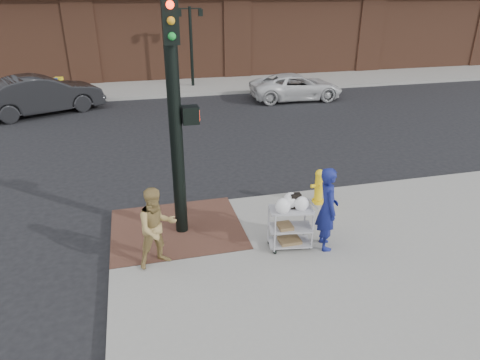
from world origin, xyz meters
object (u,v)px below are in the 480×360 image
object	(u,v)px
pedestrian_tan	(157,228)
utility_cart	(290,224)
traffic_signal_pole	(176,110)
minivan_white	(296,87)
sedan_dark	(41,95)
lamp_post	(191,38)
woman_blue	(327,209)
fire_hydrant	(319,186)

from	to	relation	value
pedestrian_tan	utility_cart	xyz separation A→B (m)	(2.59, -0.05, -0.26)
traffic_signal_pole	minivan_white	bearing A→B (deg)	58.54
sedan_dark	minivan_white	world-z (taller)	sedan_dark
traffic_signal_pole	sedan_dark	xyz separation A→B (m)	(-4.57, 11.60, -2.01)
lamp_post	woman_blue	xyz separation A→B (m)	(0.23, -16.54, -1.61)
lamp_post	pedestrian_tan	distance (m)	16.70
lamp_post	traffic_signal_pole	distance (m)	15.43
minivan_white	fire_hydrant	distance (m)	11.42
woman_blue	minivan_white	distance (m)	13.37
lamp_post	woman_blue	bearing A→B (deg)	-89.21
woman_blue	pedestrian_tan	size ratio (longest dim) A/B	1.09
woman_blue	fire_hydrant	xyz separation A→B (m)	(0.66, 1.83, -0.41)
pedestrian_tan	sedan_dark	size ratio (longest dim) A/B	0.31
pedestrian_tan	minivan_white	bearing A→B (deg)	40.86
lamp_post	traffic_signal_pole	size ratio (longest dim) A/B	0.80
woman_blue	traffic_signal_pole	bearing A→B (deg)	74.22
lamp_post	fire_hydrant	xyz separation A→B (m)	(0.89, -14.71, -2.02)
lamp_post	traffic_signal_pole	xyz separation A→B (m)	(-2.48, -15.23, 0.21)
traffic_signal_pole	sedan_dark	distance (m)	12.63
minivan_white	sedan_dark	bearing A→B (deg)	91.09
pedestrian_tan	sedan_dark	xyz separation A→B (m)	(-3.98, 12.71, -0.11)
pedestrian_tan	fire_hydrant	distance (m)	4.29
sedan_dark	fire_hydrant	size ratio (longest dim) A/B	5.71
traffic_signal_pole	pedestrian_tan	bearing A→B (deg)	-118.01
sedan_dark	fire_hydrant	distance (m)	13.63
lamp_post	utility_cart	bearing A→B (deg)	-91.64
woman_blue	utility_cart	world-z (taller)	woman_blue
lamp_post	traffic_signal_pole	bearing A→B (deg)	-99.24
woman_blue	minivan_white	size ratio (longest dim) A/B	0.39
lamp_post	minivan_white	distance (m)	6.24
traffic_signal_pole	minivan_white	size ratio (longest dim) A/B	1.12
lamp_post	fire_hydrant	world-z (taller)	lamp_post
utility_cart	fire_hydrant	distance (m)	2.16
lamp_post	woman_blue	size ratio (longest dim) A/B	2.33
pedestrian_tan	lamp_post	bearing A→B (deg)	61.40
fire_hydrant	traffic_signal_pole	bearing A→B (deg)	-171.25
pedestrian_tan	fire_hydrant	xyz separation A→B (m)	(3.95, 1.62, -0.34)
sedan_dark	utility_cart	bearing A→B (deg)	-176.90
sedan_dark	woman_blue	bearing A→B (deg)	-174.77
lamp_post	pedestrian_tan	xyz separation A→B (m)	(-3.06, -16.33, -1.68)
pedestrian_tan	minivan_white	distance (m)	14.57
traffic_signal_pole	utility_cart	bearing A→B (deg)	-29.98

